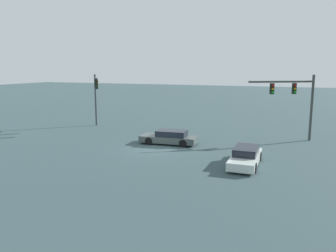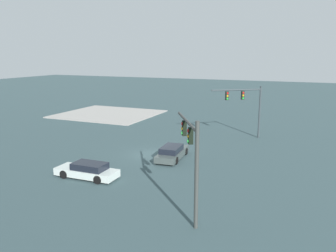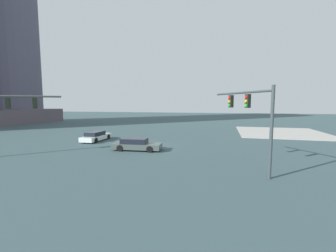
# 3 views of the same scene
# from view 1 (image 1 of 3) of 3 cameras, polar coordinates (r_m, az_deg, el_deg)

# --- Properties ---
(ground_plane) EXTENTS (194.54, 194.54, 0.00)m
(ground_plane) POSITION_cam_1_polar(r_m,az_deg,el_deg) (27.82, -2.05, -3.85)
(ground_plane) COLOR #364C50
(traffic_signal_near_corner) EXTENTS (3.29, 5.35, 5.94)m
(traffic_signal_near_corner) POSITION_cam_1_polar(r_m,az_deg,el_deg) (32.22, 20.77, 4.74)
(traffic_signal_near_corner) COLOR #3A3E3B
(traffic_signal_near_corner) RESTS_ON ground
(traffic_signal_opposite_side) EXTENTS (4.79, 3.56, 5.81)m
(traffic_signal_opposite_side) POSITION_cam_1_polar(r_m,az_deg,el_deg) (37.72, -12.04, 5.93)
(traffic_signal_opposite_side) COLOR #353F43
(traffic_signal_opposite_side) RESTS_ON ground
(sedan_car_approaching) EXTENTS (4.94, 1.91, 1.21)m
(sedan_car_approaching) POSITION_cam_1_polar(r_m,az_deg,el_deg) (23.80, 12.92, -5.04)
(sedan_car_approaching) COLOR silver
(sedan_car_approaching) RESTS_ON ground
(sedan_car_waiting_far) EXTENTS (2.21, 5.04, 1.21)m
(sedan_car_waiting_far) POSITION_cam_1_polar(r_m,az_deg,el_deg) (29.41, 0.22, -1.94)
(sedan_car_waiting_far) COLOR #434E4C
(sedan_car_waiting_far) RESTS_ON ground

